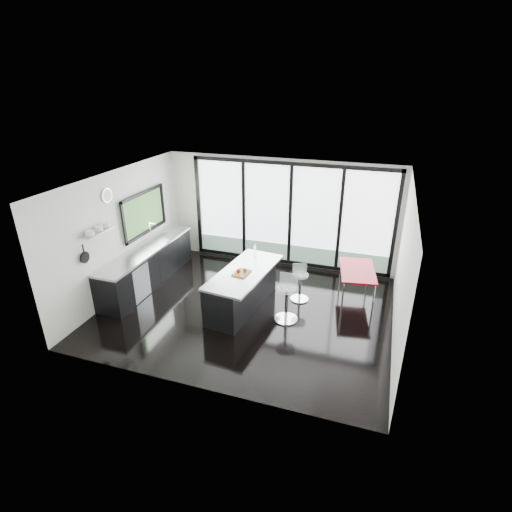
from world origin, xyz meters
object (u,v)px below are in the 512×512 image
(bar_stool_far, at_px, (300,287))
(red_table, at_px, (356,283))
(island, at_px, (242,288))
(bar_stool_near, at_px, (286,304))

(bar_stool_far, relative_size, red_table, 0.50)
(bar_stool_far, xyz_separation_m, red_table, (1.17, 0.52, 0.02))
(island, distance_m, red_table, 2.60)
(bar_stool_far, height_order, red_table, red_table)
(bar_stool_near, relative_size, bar_stool_far, 1.19)
(bar_stool_far, bearing_deg, bar_stool_near, -116.80)
(red_table, bearing_deg, bar_stool_near, -131.69)
(island, bearing_deg, bar_stool_far, 31.14)
(bar_stool_near, xyz_separation_m, red_table, (1.26, 1.41, -0.04))
(island, bearing_deg, bar_stool_near, -11.56)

